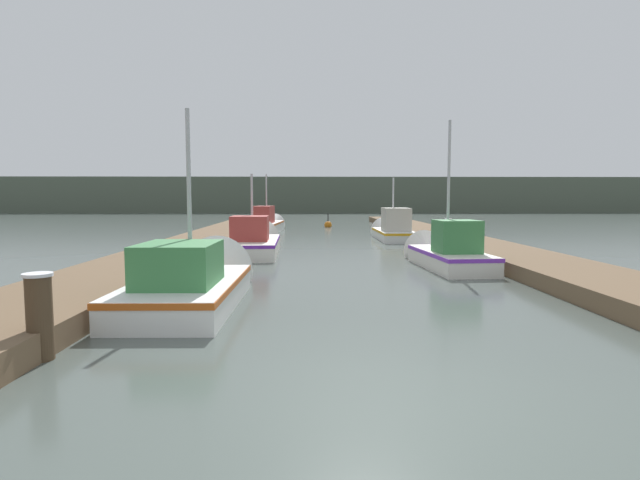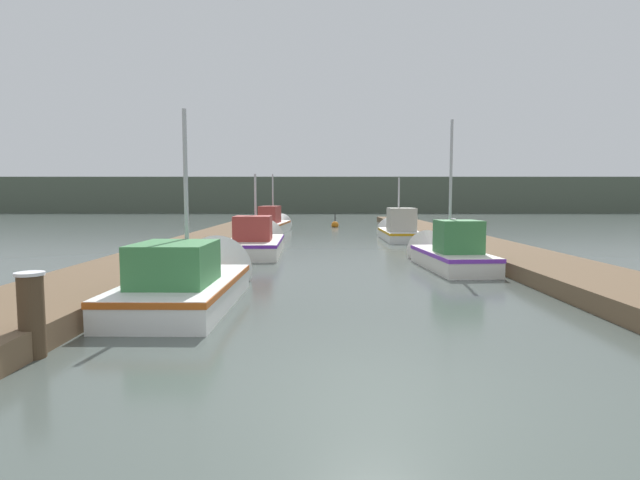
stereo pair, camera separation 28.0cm
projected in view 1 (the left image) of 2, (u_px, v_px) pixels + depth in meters
name	position (u px, v px, depth m)	size (l,w,h in m)	color
ground_plane	(396.00, 400.00, 4.92)	(200.00, 200.00, 0.00)	#47514C
dock_left	(203.00, 240.00, 20.72)	(2.36, 40.00, 0.37)	brown
dock_right	(454.00, 240.00, 20.96)	(2.36, 40.00, 0.37)	brown
distant_shore_ridge	(315.00, 195.00, 68.30)	(120.00, 16.00, 4.41)	#4C5647
fishing_boat_0	(195.00, 281.00, 9.61)	(1.84, 4.80, 4.18)	silver
fishing_boat_1	(445.00, 252.00, 14.26)	(1.66, 4.43, 4.53)	silver
fishing_boat_2	(254.00, 242.00, 18.07)	(1.91, 5.59, 3.37)	silver
fishing_boat_3	(392.00, 230.00, 23.71)	(1.53, 5.20, 3.37)	silver
fishing_boat_4	(267.00, 224.00, 28.16)	(1.81, 6.14, 3.63)	silver
mooring_piling_0	(448.00, 235.00, 18.32)	(0.24, 0.24, 1.21)	#473523
mooring_piling_1	(40.00, 316.00, 6.08)	(0.35, 0.35, 1.08)	#473523
channel_buoy	(328.00, 225.00, 32.89)	(0.49, 0.49, 0.99)	#BF6513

